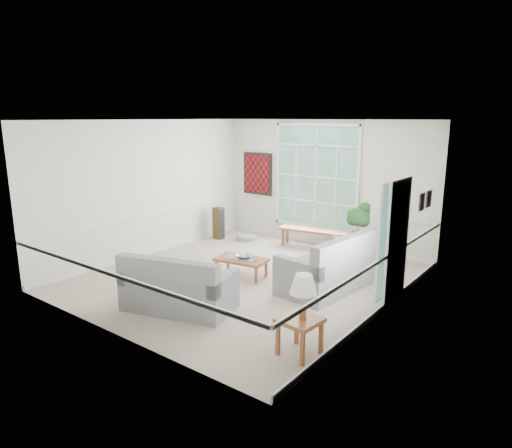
{
  "coord_description": "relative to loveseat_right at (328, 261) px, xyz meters",
  "views": [
    {
      "loc": [
        5.26,
        -6.57,
        3.05
      ],
      "look_at": [
        0.1,
        0.2,
        1.05
      ],
      "focal_mm": 32.0,
      "sensor_mm": 36.0,
      "label": 1
    }
  ],
  "objects": [
    {
      "name": "side_table",
      "position": [
        0.87,
        -2.36,
        -0.26
      ],
      "size": [
        0.55,
        0.55,
        0.51
      ],
      "primitive_type": "cube",
      "rotation": [
        0.0,
        0.0,
        -0.1
      ],
      "color": "brown",
      "rests_on": "floor"
    },
    {
      "name": "pewter_bowl",
      "position": [
        -1.59,
        -0.45,
        -0.1
      ],
      "size": [
        0.4,
        0.4,
        0.09
      ],
      "primitive_type": "imported",
      "rotation": [
        0.0,
        0.0,
        -0.13
      ],
      "color": "#9D9DA2",
      "rests_on": "coffee_table"
    },
    {
      "name": "pet_bed",
      "position": [
        -3.26,
        1.7,
        -0.45
      ],
      "size": [
        0.65,
        0.65,
        0.14
      ],
      "primitive_type": "cylinder",
      "rotation": [
        0.0,
        0.0,
        -0.43
      ],
      "color": "gray",
      "rests_on": "floor"
    },
    {
      "name": "table_lamp",
      "position": [
        0.91,
        -2.35,
        0.29
      ],
      "size": [
        0.44,
        0.44,
        0.6
      ],
      "primitive_type": null,
      "rotation": [
        0.0,
        0.0,
        0.34
      ],
      "color": "silver",
      "rests_on": "side_table"
    },
    {
      "name": "window_back",
      "position": [
        -1.73,
        2.48,
        1.13
      ],
      "size": [
        2.3,
        0.08,
        2.4
      ],
      "primitive_type": "cube",
      "color": "white",
      "rests_on": "wall_back"
    },
    {
      "name": "loveseat_right",
      "position": [
        0.0,
        0.0,
        0.0
      ],
      "size": [
        1.21,
        2.02,
        1.04
      ],
      "primitive_type": "cube",
      "rotation": [
        0.0,
        0.0,
        -0.11
      ],
      "color": "gray",
      "rests_on": "floor"
    },
    {
      "name": "wall_art",
      "position": [
        -3.48,
        2.47,
        1.08
      ],
      "size": [
        0.9,
        0.06,
        1.1
      ],
      "primitive_type": "cube",
      "color": "#59090D",
      "rests_on": "wall_back"
    },
    {
      "name": "loveseat_front",
      "position": [
        -1.47,
        -2.28,
        -0.05
      ],
      "size": [
        1.93,
        1.36,
        0.94
      ],
      "primitive_type": "cube",
      "rotation": [
        0.0,
        0.0,
        0.29
      ],
      "color": "gray",
      "rests_on": "floor"
    },
    {
      "name": "coffee_table",
      "position": [
        -1.64,
        -0.48,
        -0.33
      ],
      "size": [
        1.07,
        0.7,
        0.37
      ],
      "primitive_type": "cube",
      "rotation": [
        0.0,
        0.0,
        0.16
      ],
      "color": "brown",
      "rests_on": "floor"
    },
    {
      "name": "wall_front",
      "position": [
        -1.53,
        -3.48,
        0.98
      ],
      "size": [
        5.5,
        0.02,
        3.0
      ],
      "primitive_type": "cube",
      "color": "silver",
      "rests_on": "ground"
    },
    {
      "name": "window_bench",
      "position": [
        -1.43,
        2.13,
        -0.3
      ],
      "size": [
        1.94,
        0.66,
        0.45
      ],
      "primitive_type": "cube",
      "rotation": [
        0.0,
        0.0,
        0.16
      ],
      "color": "brown",
      "rests_on": "floor"
    },
    {
      "name": "end_table",
      "position": [
        -0.04,
        1.26,
        -0.22
      ],
      "size": [
        0.63,
        0.63,
        0.6
      ],
      "primitive_type": "cube",
      "rotation": [
        0.0,
        0.0,
        0.06
      ],
      "color": "brown",
      "rests_on": "floor"
    },
    {
      "name": "door_sidelight",
      "position": [
        1.18,
        -0.51,
        0.63
      ],
      "size": [
        0.08,
        0.26,
        1.9
      ],
      "primitive_type": "cube",
      "color": "white",
      "rests_on": "wall_right"
    },
    {
      "name": "entry_door",
      "position": [
        1.18,
        0.12,
        0.53
      ],
      "size": [
        0.08,
        0.9,
        2.1
      ],
      "primitive_type": "cube",
      "color": "white",
      "rests_on": "floor"
    },
    {
      "name": "floor_speaker",
      "position": [
        -3.9,
        1.38,
        -0.11
      ],
      "size": [
        0.27,
        0.22,
        0.81
      ],
      "primitive_type": "cube",
      "rotation": [
        0.0,
        0.0,
        -0.1
      ],
      "color": "#3E2C16",
      "rests_on": "floor"
    },
    {
      "name": "cat",
      "position": [
        -0.04,
        0.69,
        0.1
      ],
      "size": [
        0.43,
        0.34,
        0.18
      ],
      "primitive_type": "ellipsoid",
      "rotation": [
        0.0,
        0.0,
        -0.2
      ],
      "color": "black",
      "rests_on": "loveseat_right"
    },
    {
      "name": "wall_back",
      "position": [
        -1.53,
        2.52,
        0.98
      ],
      "size": [
        5.5,
        0.02,
        3.0
      ],
      "primitive_type": "cube",
      "color": "silver",
      "rests_on": "ground"
    },
    {
      "name": "floor",
      "position": [
        -1.53,
        -0.48,
        -0.52
      ],
      "size": [
        5.5,
        6.0,
        0.01
      ],
      "primitive_type": "cube",
      "color": "#A89C8C",
      "rests_on": "ground"
    },
    {
      "name": "houseplant",
      "position": [
        -0.05,
        1.29,
        0.49
      ],
      "size": [
        0.65,
        0.65,
        0.82
      ],
      "primitive_type": null,
      "rotation": [
        0.0,
        0.0,
        0.48
      ],
      "color": "#255024",
      "rests_on": "end_table"
    },
    {
      "name": "ceiling",
      "position": [
        -1.53,
        -0.48,
        2.48
      ],
      "size": [
        5.5,
        6.0,
        0.02
      ],
      "primitive_type": "cube",
      "color": "white",
      "rests_on": "ground"
    },
    {
      "name": "wall_left",
      "position": [
        -4.28,
        -0.48,
        0.98
      ],
      "size": [
        0.02,
        6.0,
        3.0
      ],
      "primitive_type": "cube",
      "color": "silver",
      "rests_on": "ground"
    },
    {
      "name": "wall_frame_near",
      "position": [
        1.18,
        1.27,
        1.03
      ],
      "size": [
        0.04,
        0.26,
        0.32
      ],
      "primitive_type": "cube",
      "color": "black",
      "rests_on": "wall_right"
    },
    {
      "name": "wall_frame_far",
      "position": [
        1.18,
        1.67,
        1.03
      ],
      "size": [
        0.04,
        0.26,
        0.32
      ],
      "primitive_type": "cube",
      "color": "black",
      "rests_on": "wall_right"
    },
    {
      "name": "wall_right",
      "position": [
        1.22,
        -0.48,
        0.98
      ],
      "size": [
        0.02,
        6.0,
        3.0
      ],
      "primitive_type": "cube",
      "color": "silver",
      "rests_on": "ground"
    }
  ]
}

